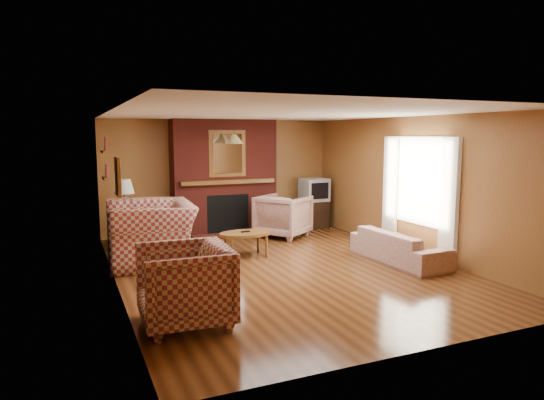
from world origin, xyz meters
name	(u,v)px	position (x,y,z in m)	size (l,w,h in m)	color
floor	(283,267)	(0.00, 0.00, 0.00)	(6.50, 6.50, 0.00)	#42230E
ceiling	(283,114)	(0.00, 0.00, 2.40)	(6.50, 6.50, 0.00)	white
wall_back	(220,176)	(0.00, 3.25, 1.20)	(6.50, 6.50, 0.00)	#95572E
wall_front	(427,229)	(0.00, -3.25, 1.20)	(6.50, 6.50, 0.00)	#95572E
wall_left	(114,201)	(-2.50, 0.00, 1.20)	(6.50, 6.50, 0.00)	#95572E
wall_right	(413,186)	(2.50, 0.00, 1.20)	(6.50, 6.50, 0.00)	#95572E
fireplace	(224,178)	(0.00, 2.98, 1.18)	(2.20, 0.82, 2.40)	#5A1A13
window_right	(418,191)	(2.45, -0.20, 1.13)	(0.10, 1.85, 2.00)	beige
bookshelf	(105,159)	(-2.44, 1.90, 1.67)	(0.09, 0.55, 0.71)	brown
botanical_print	(118,176)	(-2.47, -0.30, 1.55)	(0.05, 0.40, 0.50)	brown
pendant_light	(234,139)	(0.00, 2.30, 2.00)	(0.36, 0.36, 0.48)	black
plaid_loveseat	(151,233)	(-1.85, 1.15, 0.50)	(1.53, 1.33, 0.99)	maroon
plaid_armchair	(185,285)	(-1.95, -1.68, 0.45)	(0.96, 0.99, 0.90)	maroon
floral_sofa	(399,246)	(1.90, -0.45, 0.26)	(1.80, 0.70, 0.53)	#BBB191
floral_armchair	(283,216)	(0.98, 2.13, 0.43)	(0.93, 0.95, 0.87)	#BBB191
coffee_table	(246,235)	(-0.29, 0.90, 0.37)	(0.92, 0.57, 0.45)	brown
side_table	(126,230)	(-2.10, 2.45, 0.33)	(0.49, 0.49, 0.66)	brown
table_lamp	(124,194)	(-2.10, 2.45, 1.00)	(0.37, 0.37, 0.61)	white
tv_stand	(314,214)	(2.05, 2.80, 0.30)	(0.55, 0.50, 0.61)	black
crt_tv	(314,190)	(2.05, 2.79, 0.86)	(0.56, 0.56, 0.51)	#9B9EA2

